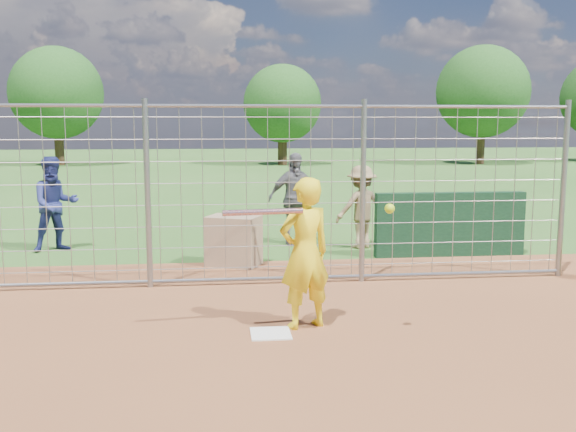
{
  "coord_description": "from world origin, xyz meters",
  "views": [
    {
      "loc": [
        -0.55,
        -6.86,
        2.27
      ],
      "look_at": [
        0.3,
        0.8,
        1.15
      ],
      "focal_mm": 40.0,
      "sensor_mm": 36.0,
      "label": 1
    }
  ],
  "objects": [
    {
      "name": "ground",
      "position": [
        0.0,
        0.0,
        0.0
      ],
      "size": [
        100.0,
        100.0,
        0.0
      ],
      "primitive_type": "plane",
      "color": "#2D591E",
      "rests_on": "ground"
    },
    {
      "name": "home_plate",
      "position": [
        0.0,
        -0.2,
        0.01
      ],
      "size": [
        0.43,
        0.43,
        0.02
      ],
      "primitive_type": "cube",
      "color": "silver",
      "rests_on": "ground"
    },
    {
      "name": "dugout_wall",
      "position": [
        3.4,
        3.6,
        0.55
      ],
      "size": [
        2.6,
        0.2,
        1.1
      ],
      "primitive_type": "cube",
      "color": "#11381E",
      "rests_on": "ground"
    },
    {
      "name": "batter",
      "position": [
        0.4,
        0.01,
        0.85
      ],
      "size": [
        0.72,
        0.6,
        1.69
      ],
      "primitive_type": "imported",
      "rotation": [
        0.0,
        0.0,
        3.51
      ],
      "color": "yellow",
      "rests_on": "ground"
    },
    {
      "name": "bystander_a",
      "position": [
        -3.42,
        4.81,
        0.84
      ],
      "size": [
        1.02,
        0.93,
        1.69
      ],
      "primitive_type": "imported",
      "rotation": [
        0.0,
        0.0,
        0.45
      ],
      "color": "navy",
      "rests_on": "ground"
    },
    {
      "name": "bystander_b",
      "position": [
        0.88,
        4.98,
        0.86
      ],
      "size": [
        1.09,
        0.66,
        1.73
      ],
      "primitive_type": "imported",
      "rotation": [
        0.0,
        0.0,
        0.26
      ],
      "color": "#59595E",
      "rests_on": "ground"
    },
    {
      "name": "bystander_c",
      "position": [
        2.05,
        4.49,
        0.76
      ],
      "size": [
        1.09,
        0.79,
        1.51
      ],
      "primitive_type": "imported",
      "rotation": [
        0.0,
        0.0,
        3.4
      ],
      "color": "olive",
      "rests_on": "ground"
    },
    {
      "name": "equipment_bin",
      "position": [
        -0.3,
        3.27,
        0.4
      ],
      "size": [
        0.95,
        0.83,
        0.8
      ],
      "primitive_type": "cube",
      "rotation": [
        0.0,
        0.0,
        -0.42
      ],
      "color": "tan",
      "rests_on": "ground"
    },
    {
      "name": "equipment_in_play",
      "position": [
        0.24,
        -0.27,
        1.36
      ],
      "size": [
        1.77,
        0.42,
        0.14
      ],
      "color": "silver",
      "rests_on": "ground"
    },
    {
      "name": "backstop_fence",
      "position": [
        0.0,
        2.0,
        1.26
      ],
      "size": [
        9.08,
        0.08,
        2.6
      ],
      "color": "gray",
      "rests_on": "ground"
    },
    {
      "name": "tree_line",
      "position": [
        3.13,
        28.13,
        3.71
      ],
      "size": [
        44.66,
        6.72,
        6.48
      ],
      "color": "#3F2B19",
      "rests_on": "ground"
    }
  ]
}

